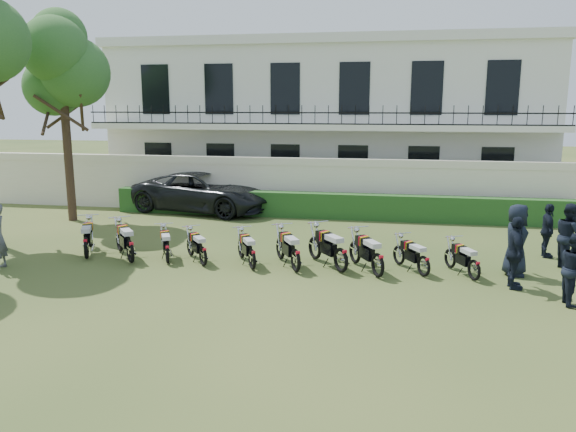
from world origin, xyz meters
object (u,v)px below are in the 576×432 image
suv (204,192)px  officer_3 (516,240)px  motorcycle_4 (252,254)px  motorcycle_5 (296,255)px  motorcycle_0 (86,243)px  motorcycle_3 (203,251)px  motorcycle_6 (341,254)px  officer_2 (515,253)px  officer_4 (569,236)px  motorcycle_2 (167,249)px  motorcycle_1 (130,246)px  motorcycle_8 (424,261)px  officer_1 (575,269)px  officer_5 (548,231)px  motorcycle_7 (378,259)px  motorcycle_9 (474,265)px  tree_west_near (62,64)px

suv → officer_3: size_ratio=3.13×
motorcycle_4 → motorcycle_5: (1.20, -0.02, 0.05)m
motorcycle_0 → motorcycle_3: motorcycle_0 is taller
officer_3 → motorcycle_6: bearing=103.7°
suv → officer_2: (10.75, -8.24, 0.07)m
officer_2 → officer_4: 2.75m
motorcycle_3 → officer_4: size_ratio=0.79×
motorcycle_2 → motorcycle_1: bearing=162.5°
motorcycle_0 → motorcycle_1: 1.47m
motorcycle_5 → motorcycle_0: bearing=149.6°
motorcycle_3 → motorcycle_8: size_ratio=0.95×
motorcycle_2 → motorcycle_3: bearing=-29.8°
motorcycle_4 → suv: suv is taller
motorcycle_1 → officer_2: size_ratio=0.93×
motorcycle_6 → officer_1: size_ratio=1.07×
motorcycle_5 → officer_5: (7.01, 2.90, 0.30)m
motorcycle_3 → officer_4: (9.92, 1.66, 0.47)m
motorcycle_5 → officer_3: bearing=-19.9°
motorcycle_6 → motorcycle_8: 2.16m
motorcycle_3 → motorcycle_5: size_ratio=0.80×
motorcycle_7 → motorcycle_9: 2.44m
motorcycle_9 → suv: bearing=116.7°
motorcycle_1 → suv: bearing=55.1°
motorcycle_4 → motorcycle_7: (3.38, -0.09, 0.06)m
motorcycle_0 → officer_4: (13.49, 1.58, 0.41)m
officer_4 → officer_5: 1.16m
motorcycle_5 → officer_1: bearing=-39.1°
motorcycle_2 → officer_1: officer_1 is taller
tree_west_near → officer_3: (15.41, -4.42, -4.94)m
tree_west_near → motorcycle_7: size_ratio=4.35×
motorcycle_8 → suv: bearing=106.3°
motorcycle_5 → motorcycle_1: bearing=151.3°
motorcycle_1 → motorcycle_4: (3.54, 0.01, -0.07)m
suv → officer_2: officer_2 is taller
tree_west_near → motorcycle_4: 11.37m
motorcycle_8 → motorcycle_7: bearing=162.6°
motorcycle_0 → officer_5: size_ratio=1.15×
motorcycle_0 → motorcycle_8: (9.56, 0.04, -0.07)m
motorcycle_1 → motorcycle_8: 8.10m
motorcycle_2 → officer_4: bearing=-18.3°
motorcycle_0 → officer_4: bearing=-18.3°
suv → motorcycle_9: bearing=-116.7°
motorcycle_5 → officer_5: officer_5 is taller
officer_5 → motorcycle_7: bearing=124.8°
motorcycle_0 → suv: size_ratio=0.31×
motorcycle_0 → motorcycle_6: bearing=-25.0°
motorcycle_2 → motorcycle_3: (1.08, -0.06, 0.00)m
motorcycle_2 → motorcycle_7: bearing=-28.9°
motorcycle_2 → officer_3: officer_3 is taller
motorcycle_5 → officer_3: officer_3 is taller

